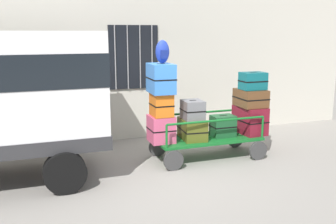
{
  "coord_description": "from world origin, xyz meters",
  "views": [
    {
      "loc": [
        -2.53,
        -6.56,
        2.59
      ],
      "look_at": [
        0.01,
        0.47,
        1.04
      ],
      "focal_mm": 41.4,
      "sensor_mm": 36.0,
      "label": 1
    }
  ],
  "objects_px": {
    "suitcase_left_bottom": "(161,129)",
    "suitcase_center_bottom": "(223,126)",
    "suitcase_left_middle": "(161,105)",
    "suitcase_midright_middle": "(251,98)",
    "suitcase_left_top": "(161,78)",
    "suitcase_midleft_bottom": "(192,129)",
    "backpack": "(163,52)",
    "suitcase_midleft_middle": "(193,110)",
    "suitcase_midright_bottom": "(250,120)",
    "suitcase_midright_top": "(253,81)",
    "luggage_cart": "(207,141)"
  },
  "relations": [
    {
      "from": "suitcase_left_top",
      "to": "suitcase_center_bottom",
      "type": "height_order",
      "value": "suitcase_left_top"
    },
    {
      "from": "suitcase_left_bottom",
      "to": "suitcase_left_top",
      "type": "relative_size",
      "value": 0.79
    },
    {
      "from": "suitcase_center_bottom",
      "to": "suitcase_midright_bottom",
      "type": "height_order",
      "value": "suitcase_midright_bottom"
    },
    {
      "from": "suitcase_midleft_middle",
      "to": "suitcase_midright_top",
      "type": "xyz_separation_m",
      "value": [
        1.35,
        -0.05,
        0.54
      ]
    },
    {
      "from": "suitcase_center_bottom",
      "to": "suitcase_midright_middle",
      "type": "bearing_deg",
      "value": 4.39
    },
    {
      "from": "suitcase_center_bottom",
      "to": "luggage_cart",
      "type": "bearing_deg",
      "value": 174.85
    },
    {
      "from": "suitcase_midleft_bottom",
      "to": "suitcase_midleft_middle",
      "type": "height_order",
      "value": "suitcase_midleft_middle"
    },
    {
      "from": "suitcase_midright_bottom",
      "to": "suitcase_midright_top",
      "type": "bearing_deg",
      "value": -90.0
    },
    {
      "from": "suitcase_midleft_middle",
      "to": "suitcase_left_bottom",
      "type": "bearing_deg",
      "value": 179.33
    },
    {
      "from": "luggage_cart",
      "to": "suitcase_midright_bottom",
      "type": "height_order",
      "value": "suitcase_midright_bottom"
    },
    {
      "from": "suitcase_midleft_middle",
      "to": "suitcase_midright_middle",
      "type": "relative_size",
      "value": 0.74
    },
    {
      "from": "luggage_cart",
      "to": "suitcase_midleft_bottom",
      "type": "distance_m",
      "value": 0.44
    },
    {
      "from": "luggage_cart",
      "to": "suitcase_midright_middle",
      "type": "bearing_deg",
      "value": 1.21
    },
    {
      "from": "luggage_cart",
      "to": "suitcase_midleft_middle",
      "type": "height_order",
      "value": "suitcase_midleft_middle"
    },
    {
      "from": "suitcase_left_bottom",
      "to": "suitcase_center_bottom",
      "type": "xyz_separation_m",
      "value": [
        1.35,
        -0.05,
        -0.04
      ]
    },
    {
      "from": "suitcase_midright_middle",
      "to": "suitcase_midright_top",
      "type": "xyz_separation_m",
      "value": [
        0.0,
        -0.06,
        0.37
      ]
    },
    {
      "from": "suitcase_left_middle",
      "to": "suitcase_center_bottom",
      "type": "bearing_deg",
      "value": -1.29
    },
    {
      "from": "suitcase_midleft_middle",
      "to": "suitcase_midright_bottom",
      "type": "relative_size",
      "value": 0.65
    },
    {
      "from": "suitcase_center_bottom",
      "to": "suitcase_midright_top",
      "type": "bearing_deg",
      "value": -0.49
    },
    {
      "from": "suitcase_left_bottom",
      "to": "suitcase_left_top",
      "type": "bearing_deg",
      "value": 90.0
    },
    {
      "from": "suitcase_midleft_bottom",
      "to": "backpack",
      "type": "relative_size",
      "value": 1.76
    },
    {
      "from": "suitcase_left_middle",
      "to": "suitcase_midright_top",
      "type": "height_order",
      "value": "suitcase_midright_top"
    },
    {
      "from": "suitcase_midleft_bottom",
      "to": "suitcase_center_bottom",
      "type": "distance_m",
      "value": 0.68
    },
    {
      "from": "suitcase_midright_middle",
      "to": "suitcase_left_middle",
      "type": "bearing_deg",
      "value": -179.4
    },
    {
      "from": "suitcase_left_bottom",
      "to": "suitcase_left_top",
      "type": "height_order",
      "value": "suitcase_left_top"
    },
    {
      "from": "luggage_cart",
      "to": "suitcase_left_middle",
      "type": "bearing_deg",
      "value": 180.0
    },
    {
      "from": "suitcase_left_bottom",
      "to": "suitcase_midright_top",
      "type": "bearing_deg",
      "value": -1.71
    },
    {
      "from": "luggage_cart",
      "to": "suitcase_left_top",
      "type": "relative_size",
      "value": 3.34
    },
    {
      "from": "backpack",
      "to": "luggage_cart",
      "type": "bearing_deg",
      "value": -1.02
    },
    {
      "from": "suitcase_left_top",
      "to": "backpack",
      "type": "relative_size",
      "value": 1.54
    },
    {
      "from": "suitcase_left_bottom",
      "to": "suitcase_center_bottom",
      "type": "distance_m",
      "value": 1.35
    },
    {
      "from": "luggage_cart",
      "to": "suitcase_center_bottom",
      "type": "bearing_deg",
      "value": -5.15
    },
    {
      "from": "suitcase_left_middle",
      "to": "suitcase_midleft_middle",
      "type": "height_order",
      "value": "suitcase_left_middle"
    },
    {
      "from": "suitcase_midright_middle",
      "to": "suitcase_left_top",
      "type": "bearing_deg",
      "value": 179.77
    },
    {
      "from": "suitcase_midright_bottom",
      "to": "backpack",
      "type": "relative_size",
      "value": 1.72
    },
    {
      "from": "suitcase_left_bottom",
      "to": "suitcase_center_bottom",
      "type": "bearing_deg",
      "value": -2.32
    },
    {
      "from": "suitcase_left_top",
      "to": "suitcase_center_bottom",
      "type": "relative_size",
      "value": 1.38
    },
    {
      "from": "suitcase_left_middle",
      "to": "suitcase_midright_bottom",
      "type": "relative_size",
      "value": 0.63
    },
    {
      "from": "suitcase_left_top",
      "to": "suitcase_midright_middle",
      "type": "distance_m",
      "value": 2.08
    },
    {
      "from": "suitcase_left_top",
      "to": "suitcase_midright_middle",
      "type": "relative_size",
      "value": 1.02
    },
    {
      "from": "luggage_cart",
      "to": "suitcase_left_middle",
      "type": "relative_size",
      "value": 4.73
    },
    {
      "from": "suitcase_midleft_bottom",
      "to": "backpack",
      "type": "xyz_separation_m",
      "value": [
        -0.64,
        -0.01,
        1.57
      ]
    },
    {
      "from": "suitcase_midright_top",
      "to": "suitcase_midright_bottom",
      "type": "bearing_deg",
      "value": 90.0
    },
    {
      "from": "luggage_cart",
      "to": "suitcase_midright_top",
      "type": "relative_size",
      "value": 4.33
    },
    {
      "from": "suitcase_left_bottom",
      "to": "suitcase_midleft_bottom",
      "type": "xyz_separation_m",
      "value": [
        0.67,
        0.01,
        -0.06
      ]
    },
    {
      "from": "suitcase_center_bottom",
      "to": "backpack",
      "type": "height_order",
      "value": "backpack"
    },
    {
      "from": "suitcase_midright_top",
      "to": "suitcase_left_bottom",
      "type": "bearing_deg",
      "value": 178.29
    },
    {
      "from": "suitcase_left_top",
      "to": "suitcase_midright_bottom",
      "type": "xyz_separation_m",
      "value": [
        2.02,
        -0.01,
        -0.98
      ]
    },
    {
      "from": "luggage_cart",
      "to": "suitcase_midright_top",
      "type": "distance_m",
      "value": 1.59
    },
    {
      "from": "luggage_cart",
      "to": "suitcase_midright_top",
      "type": "bearing_deg",
      "value": -2.05
    }
  ]
}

